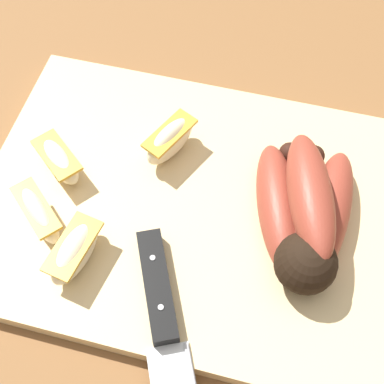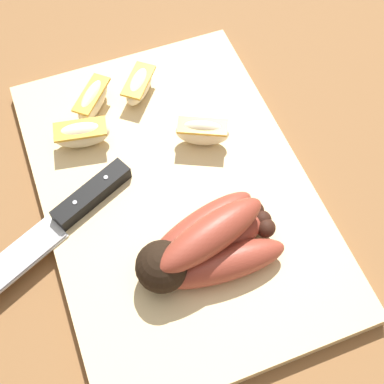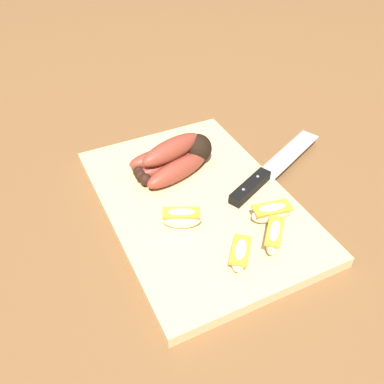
{
  "view_description": "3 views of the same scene",
  "coord_description": "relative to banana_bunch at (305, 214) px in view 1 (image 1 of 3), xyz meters",
  "views": [
    {
      "loc": [
        0.03,
        -0.25,
        0.46
      ],
      "look_at": [
        -0.02,
        -0.02,
        0.06
      ],
      "focal_mm": 49.22,
      "sensor_mm": 36.0,
      "label": 1
    },
    {
      "loc": [
        0.28,
        -0.1,
        0.54
      ],
      "look_at": [
        0.02,
        0.0,
        0.05
      ],
      "focal_mm": 49.52,
      "sensor_mm": 36.0,
      "label": 2
    },
    {
      "loc": [
        -0.49,
        0.24,
        0.5
      ],
      "look_at": [
        -0.01,
        0.01,
        0.04
      ],
      "focal_mm": 39.48,
      "sensor_mm": 36.0,
      "label": 3
    }
  ],
  "objects": [
    {
      "name": "apple_wedge_middle",
      "position": [
        -0.14,
        0.05,
        -0.01
      ],
      "size": [
        0.05,
        0.07,
        0.04
      ],
      "color": "beige",
      "rests_on": "cutting_board"
    },
    {
      "name": "cutting_board",
      "position": [
        -0.09,
        0.0,
        -0.04
      ],
      "size": [
        0.44,
        0.3,
        0.02
      ],
      "primitive_type": "cube",
      "color": "#DBBC84",
      "rests_on": "ground_plane"
    },
    {
      "name": "banana_bunch",
      "position": [
        0.0,
        0.0,
        0.0
      ],
      "size": [
        0.11,
        0.16,
        0.07
      ],
      "color": "black",
      "rests_on": "cutting_board"
    },
    {
      "name": "apple_wedge_near",
      "position": [
        -0.23,
        -0.05,
        -0.01
      ],
      "size": [
        0.07,
        0.06,
        0.04
      ],
      "color": "beige",
      "rests_on": "cutting_board"
    },
    {
      "name": "chefs_knife",
      "position": [
        -0.09,
        -0.13,
        -0.02
      ],
      "size": [
        0.15,
        0.27,
        0.02
      ],
      "color": "silver",
      "rests_on": "cutting_board"
    },
    {
      "name": "ground_plane",
      "position": [
        -0.08,
        0.01,
        -0.05
      ],
      "size": [
        6.0,
        6.0,
        0.0
      ],
      "primitive_type": "plane",
      "color": "brown"
    },
    {
      "name": "apple_wedge_far",
      "position": [
        -0.19,
        -0.08,
        -0.01
      ],
      "size": [
        0.04,
        0.07,
        0.03
      ],
      "color": "beige",
      "rests_on": "cutting_board"
    },
    {
      "name": "apple_wedge_extra",
      "position": [
        -0.24,
        0.01,
        -0.01
      ],
      "size": [
        0.06,
        0.06,
        0.03
      ],
      "color": "beige",
      "rests_on": "cutting_board"
    }
  ]
}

